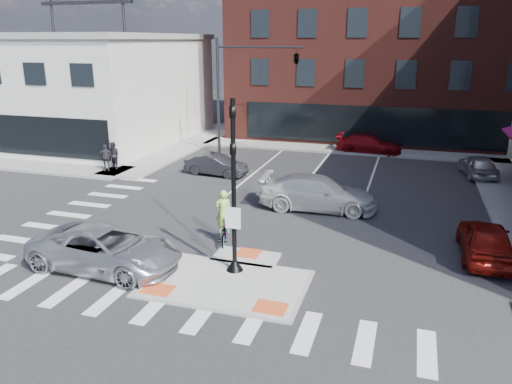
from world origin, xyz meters
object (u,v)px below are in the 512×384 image
(silver_suv, at_px, (106,249))
(pedestrian_a, at_px, (113,155))
(white_pickup, at_px, (318,193))
(bg_car_silver, at_px, (478,166))
(bg_car_dark, at_px, (216,165))
(red_sedan, at_px, (486,240))
(pedestrian_b, at_px, (106,157))
(bg_car_red, at_px, (369,144))
(cyclist, at_px, (224,226))

(silver_suv, bearing_deg, pedestrian_a, 33.84)
(white_pickup, bearing_deg, silver_suv, 142.66)
(silver_suv, relative_size, bg_car_silver, 1.40)
(bg_car_dark, bearing_deg, red_sedan, -113.62)
(bg_car_silver, bearing_deg, pedestrian_b, 5.67)
(bg_car_red, distance_m, cyclist, 19.12)
(cyclist, height_order, pedestrian_a, cyclist)
(bg_car_dark, height_order, cyclist, cyclist)
(bg_car_red, bearing_deg, pedestrian_a, 128.73)
(red_sedan, relative_size, white_pickup, 0.76)
(white_pickup, relative_size, bg_car_dark, 1.48)
(red_sedan, distance_m, cyclist, 9.95)
(silver_suv, distance_m, bg_car_red, 23.26)
(pedestrian_b, bearing_deg, silver_suv, -80.35)
(red_sedan, height_order, bg_car_silver, red_sedan)
(bg_car_silver, height_order, pedestrian_b, pedestrian_b)
(silver_suv, bearing_deg, pedestrian_b, 35.73)
(white_pickup, height_order, bg_car_silver, white_pickup)
(cyclist, xyz_separation_m, pedestrian_b, (-10.89, 8.23, 0.22))
(bg_car_red, relative_size, pedestrian_b, 2.81)
(white_pickup, distance_m, pedestrian_b, 14.00)
(bg_car_dark, bearing_deg, silver_suv, -168.92)
(cyclist, bearing_deg, bg_car_dark, -82.65)
(pedestrian_a, bearing_deg, pedestrian_b, -90.50)
(silver_suv, height_order, red_sedan, silver_suv)
(bg_car_red, distance_m, pedestrian_b, 18.20)
(cyclist, bearing_deg, pedestrian_b, -53.20)
(red_sedan, relative_size, bg_car_silver, 1.09)
(bg_car_silver, bearing_deg, white_pickup, 38.14)
(white_pickup, xyz_separation_m, bg_car_silver, (8.02, 8.81, -0.14))
(red_sedan, height_order, pedestrian_b, pedestrian_b)
(silver_suv, relative_size, pedestrian_a, 3.28)
(bg_car_dark, xyz_separation_m, bg_car_red, (8.23, 8.92, 0.04))
(cyclist, bearing_deg, bg_car_red, -118.17)
(bg_car_silver, relative_size, pedestrian_a, 2.35)
(silver_suv, distance_m, white_pickup, 10.60)
(cyclist, bearing_deg, silver_suv, 30.95)
(bg_car_silver, xyz_separation_m, pedestrian_a, (-21.50, -5.37, 0.32))
(white_pickup, bearing_deg, bg_car_red, -8.07)
(bg_car_red, bearing_deg, bg_car_silver, -119.14)
(white_pickup, height_order, bg_car_red, white_pickup)
(silver_suv, bearing_deg, bg_car_red, -15.72)
(cyclist, bearing_deg, bg_car_silver, -143.57)
(white_pickup, height_order, bg_car_dark, white_pickup)
(red_sedan, bearing_deg, cyclist, 8.71)
(silver_suv, relative_size, red_sedan, 1.29)
(bg_car_dark, bearing_deg, pedestrian_a, 105.41)
(bg_car_silver, distance_m, pedestrian_a, 22.16)
(bg_car_dark, bearing_deg, bg_car_red, -36.22)
(bg_car_dark, distance_m, bg_car_silver, 15.68)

